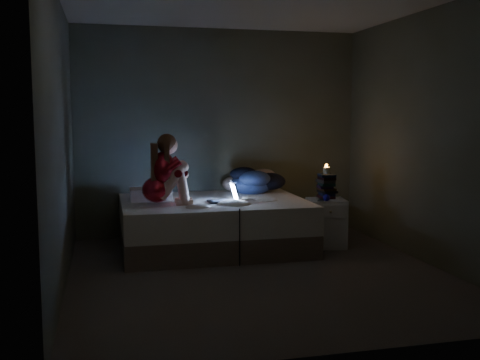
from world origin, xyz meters
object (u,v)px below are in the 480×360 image
object	(u,v)px
bed	(214,224)
laptop	(223,192)
nightstand	(326,223)
phone	(323,200)
candle	(326,173)
woman	(156,169)

from	to	relation	value
bed	laptop	bearing A→B (deg)	-70.96
bed	laptop	xyz separation A→B (m)	(0.07, -0.19, 0.40)
laptop	nightstand	bearing A→B (deg)	-2.19
phone	bed	bearing A→B (deg)	-171.66
bed	phone	distance (m)	1.28
laptop	candle	size ratio (longest dim) A/B	4.10
nightstand	candle	world-z (taller)	candle
laptop	nightstand	xyz separation A→B (m)	(1.23, -0.01, -0.40)
bed	woman	distance (m)	0.96
woman	phone	bearing A→B (deg)	-0.36
nightstand	laptop	bearing A→B (deg)	-171.64
bed	phone	world-z (taller)	phone
bed	laptop	distance (m)	0.45
nightstand	phone	size ratio (longest dim) A/B	4.01
bed	woman	world-z (taller)	woman
woman	laptop	distance (m)	0.78
candle	laptop	bearing A→B (deg)	-176.50
laptop	candle	xyz separation A→B (m)	(1.25, 0.08, 0.18)
nightstand	candle	size ratio (longest dim) A/B	7.02
laptop	nightstand	distance (m)	1.29
phone	nightstand	bearing A→B (deg)	69.87
bed	candle	size ratio (longest dim) A/B	25.83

